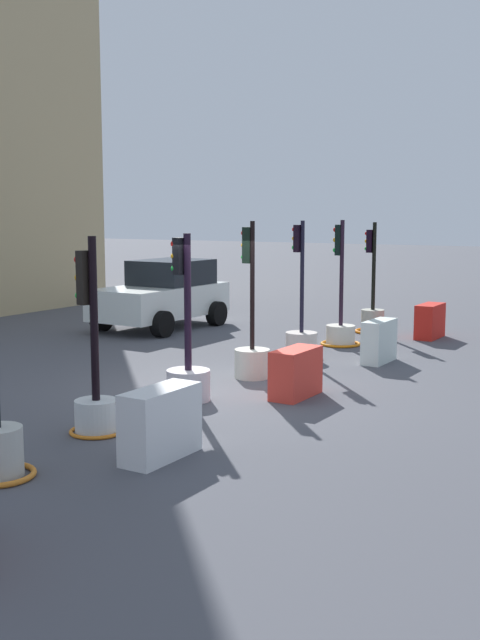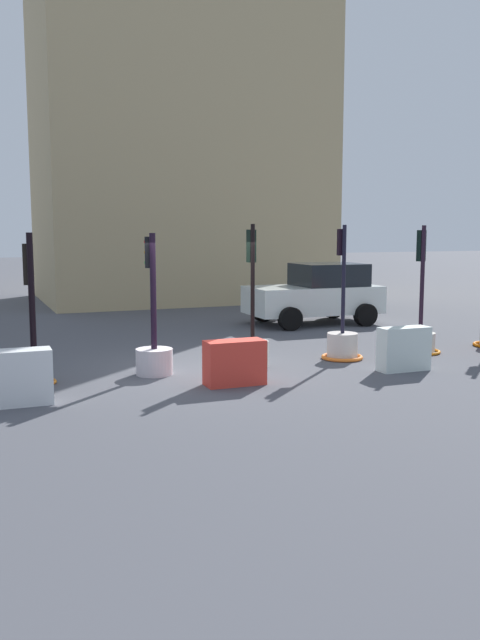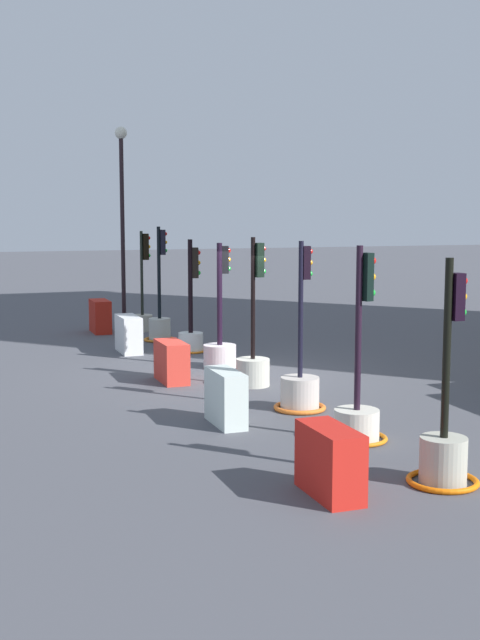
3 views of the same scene
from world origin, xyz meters
TOP-DOWN VIEW (x-y plane):
  - ground_plane at (0.00, 0.00)m, footprint 120.00×120.00m
  - traffic_light_0 at (-7.12, -0.15)m, footprint 0.57×0.57m
  - traffic_light_1 at (-5.17, -0.18)m, footprint 0.84×0.84m
  - traffic_light_2 at (-3.21, 0.07)m, footprint 0.75×0.75m
  - traffic_light_3 at (-1.02, 0.05)m, footprint 0.70×0.70m
  - traffic_light_4 at (1.01, 0.02)m, footprint 0.65×0.65m
  - traffic_light_5 at (3.10, 0.04)m, footprint 0.89×0.89m
  - traffic_light_6 at (5.11, 0.03)m, footprint 0.91×0.91m
  - traffic_light_7 at (7.23, 0.07)m, footprint 0.89×0.89m
  - construction_barrier_0 at (-7.21, -1.34)m, footprint 1.08×0.47m
  - construction_barrier_1 at (-3.65, -1.35)m, footprint 1.15×0.46m
  - construction_barrier_2 at (0.08, -1.34)m, footprint 1.07×0.48m
  - construction_barrier_3 at (3.59, -1.46)m, footprint 1.04×0.40m
  - construction_barrier_4 at (7.13, -1.43)m, footprint 1.05×0.46m
  - street_lamp_post at (-8.69, -0.34)m, footprint 0.36×0.36m

SIDE VIEW (x-z plane):
  - ground_plane at x=0.00m, z-range 0.00..0.00m
  - traffic_light_5 at x=3.10m, z-range -1.03..1.81m
  - construction_barrier_2 at x=0.08m, z-range 0.00..0.80m
  - construction_barrier_4 at x=7.13m, z-range 0.00..0.82m
  - construction_barrier_3 at x=3.59m, z-range 0.00..0.86m
  - construction_barrier_1 at x=-3.65m, z-range 0.00..0.88m
  - traffic_light_6 at x=5.11m, z-range -0.98..1.86m
  - construction_barrier_0 at x=-7.21m, z-range 0.00..0.91m
  - traffic_light_7 at x=7.23m, z-range -0.93..1.84m
  - traffic_light_1 at x=-5.17m, z-range -1.00..1.97m
  - traffic_light_4 at x=1.01m, z-range -0.93..1.92m
  - traffic_light_3 at x=-1.02m, z-range -0.83..1.85m
  - traffic_light_2 at x=-3.21m, z-range -0.81..1.88m
  - traffic_light_0 at x=-7.12m, z-range -0.81..2.00m
  - street_lamp_post at x=-8.69m, z-range 0.85..6.67m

